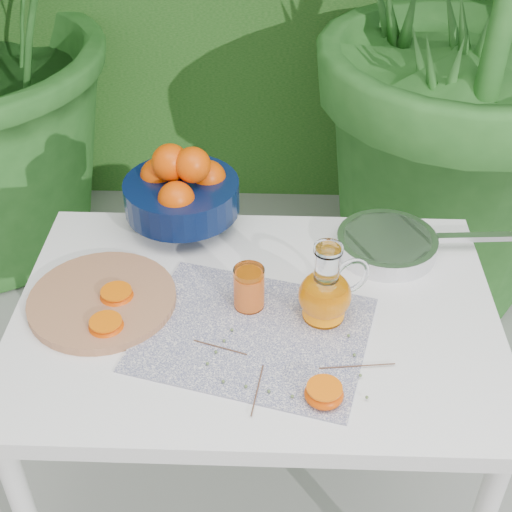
{
  "coord_description": "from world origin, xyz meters",
  "views": [
    {
      "loc": [
        0.15,
        -1.1,
        1.74
      ],
      "look_at": [
        0.11,
        0.01,
        0.88
      ],
      "focal_mm": 50.0,
      "sensor_mm": 36.0,
      "label": 1
    }
  ],
  "objects_px": {
    "juice_pitcher": "(326,293)",
    "saute_pan": "(388,243)",
    "white_table": "(256,340)",
    "fruit_bowl": "(182,189)",
    "cutting_board": "(102,300)"
  },
  "relations": [
    {
      "from": "cutting_board",
      "to": "fruit_bowl",
      "type": "distance_m",
      "value": 0.34
    },
    {
      "from": "white_table",
      "to": "saute_pan",
      "type": "relative_size",
      "value": 2.46
    },
    {
      "from": "fruit_bowl",
      "to": "cutting_board",
      "type": "bearing_deg",
      "value": -114.81
    },
    {
      "from": "white_table",
      "to": "fruit_bowl",
      "type": "relative_size",
      "value": 3.55
    },
    {
      "from": "white_table",
      "to": "saute_pan",
      "type": "xyz_separation_m",
      "value": [
        0.29,
        0.21,
        0.1
      ]
    },
    {
      "from": "cutting_board",
      "to": "saute_pan",
      "type": "distance_m",
      "value": 0.65
    },
    {
      "from": "white_table",
      "to": "fruit_bowl",
      "type": "distance_m",
      "value": 0.4
    },
    {
      "from": "juice_pitcher",
      "to": "saute_pan",
      "type": "relative_size",
      "value": 0.43
    },
    {
      "from": "fruit_bowl",
      "to": "juice_pitcher",
      "type": "bearing_deg",
      "value": -44.78
    },
    {
      "from": "saute_pan",
      "to": "cutting_board",
      "type": "bearing_deg",
      "value": -161.92
    },
    {
      "from": "cutting_board",
      "to": "fruit_bowl",
      "type": "height_order",
      "value": "fruit_bowl"
    },
    {
      "from": "white_table",
      "to": "fruit_bowl",
      "type": "xyz_separation_m",
      "value": [
        -0.18,
        0.31,
        0.18
      ]
    },
    {
      "from": "white_table",
      "to": "juice_pitcher",
      "type": "height_order",
      "value": "juice_pitcher"
    },
    {
      "from": "saute_pan",
      "to": "juice_pitcher",
      "type": "bearing_deg",
      "value": -124.36
    },
    {
      "from": "white_table",
      "to": "saute_pan",
      "type": "bearing_deg",
      "value": 36.01
    }
  ]
}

